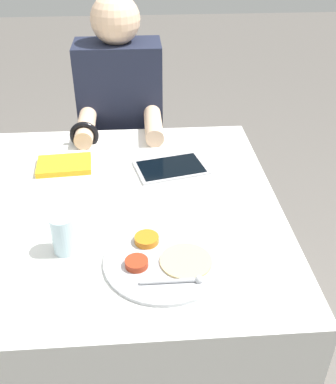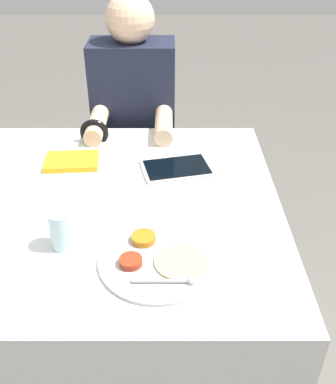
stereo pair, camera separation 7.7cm
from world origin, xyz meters
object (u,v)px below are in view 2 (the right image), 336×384
object	(u,v)px
drinking_glass	(60,230)
red_notebook	(71,162)
person_diner	(134,142)
tablet_device	(176,168)
thali_tray	(157,259)

from	to	relation	value
drinking_glass	red_notebook	bearing A→B (deg)	97.29
person_diner	red_notebook	bearing A→B (deg)	-112.49
tablet_device	drinking_glass	world-z (taller)	drinking_glass
thali_tray	person_diner	bearing A→B (deg)	97.40
red_notebook	tablet_device	size ratio (longest dim) A/B	0.72
thali_tray	person_diner	distance (m)	0.98
person_diner	drinking_glass	world-z (taller)	person_diner
tablet_device	red_notebook	bearing A→B (deg)	174.38
person_diner	drinking_glass	bearing A→B (deg)	-98.38
drinking_glass	thali_tray	bearing A→B (deg)	-13.67
thali_tray	drinking_glass	size ratio (longest dim) A/B	2.87
red_notebook	tablet_device	bearing A→B (deg)	-5.62
thali_tray	tablet_device	bearing A→B (deg)	83.27
tablet_device	drinking_glass	size ratio (longest dim) A/B	2.46
thali_tray	tablet_device	distance (m)	0.47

